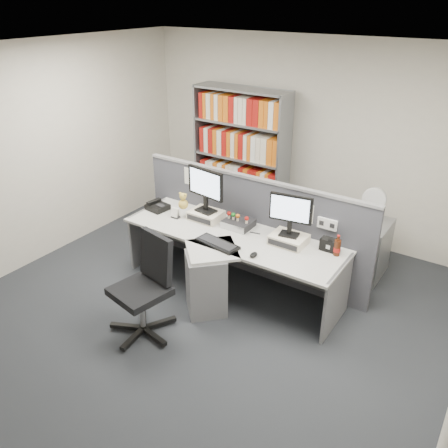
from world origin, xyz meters
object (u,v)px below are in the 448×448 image
Objects in this scene: shelving_unit at (241,159)px; desk_fan at (374,202)px; cola_bottle at (337,248)px; desk at (221,263)px; desk_phone at (157,206)px; keyboard at (217,243)px; speaker at (330,245)px; mouse at (254,255)px; desk_calendar at (175,214)px; monitor_right at (291,212)px; monitor_left at (205,187)px; office_chair at (146,284)px; desktop_pc at (238,223)px; filing_cabinet at (366,249)px.

desk_fan is (2.10, -0.45, 0.01)m from shelving_unit.
desk is at bearing -159.38° from cola_bottle.
desk_fan reaches higher than cola_bottle.
keyboard is at bearing -16.34° from desk_phone.
shelving_unit reaches higher than desk_fan.
desk_fan is at bearing 49.38° from desk.
speaker is (2.20, 0.22, 0.03)m from desk_phone.
shelving_unit is 4.41× the size of desk_fan.
desk_calendar is (-1.25, 0.27, 0.03)m from mouse.
monitor_right is 2.12m from shelving_unit.
desk_calendar is at bearing 167.73° from mouse.
keyboard is at bearing -129.32° from desk_fan.
shelving_unit is (-1.35, 1.91, 0.24)m from mouse.
desk_phone is at bearing -169.98° from monitor_left.
shelving_unit reaches higher than desk_calendar.
monitor_left is 0.27× the size of shelving_unit.
desk_phone is (-1.14, 0.33, 0.02)m from keyboard.
monitor_left is at bearing 97.63° from office_chair.
desk_phone is at bearing -171.99° from desktop_pc.
cola_bottle reaches higher than desk_calendar.
speaker is 0.86× the size of cola_bottle.
desk_phone is at bearing -176.19° from monitor_right.
cola_bottle is at bearing 4.15° from desk_phone.
cola_bottle is (1.15, 0.43, 0.35)m from desk.
desk is 0.94m from office_chair.
desk_calendar is (-0.76, -0.21, 0.01)m from desktop_pc.
desk_fan is (0.05, 0.97, 0.18)m from cola_bottle.
desk_calendar reaches higher than desk_phone.
desk is at bearing -38.75° from monitor_left.
monitor_right is at bearing 7.08° from desk_calendar.
shelving_unit is at bearing 93.30° from desk_calendar.
desktop_pc is at bearing -176.58° from speaker.
desk_phone is 0.34m from desk_calendar.
desk_fan is at bearing 60.34° from monitor_right.
cola_bottle is (0.10, -0.05, 0.02)m from speaker.
office_chair is (-1.51, -2.28, -0.43)m from desk_fan.
keyboard is 0.26× the size of shelving_unit.
monitor_left is 1.17× the size of desk_fan.
filing_cabinet is (0.05, 0.97, -0.46)m from cola_bottle.
keyboard is at bearing -18.91° from desk_calendar.
mouse is at bearing -117.17° from desk_fan.
mouse is at bearing 47.22° from office_chair.
office_chair is at bearing -137.92° from cola_bottle.
desk is at bearing -155.18° from speaker.
mouse is 0.86m from cola_bottle.
desk is 0.92m from monitor_left.
speaker is at bearing 13.46° from monitor_right.
desktop_pc is 1.61× the size of speaker.
filing_cabinet is at bearing 90.00° from desk_fan.
monitor_left is 1.02× the size of keyboard.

